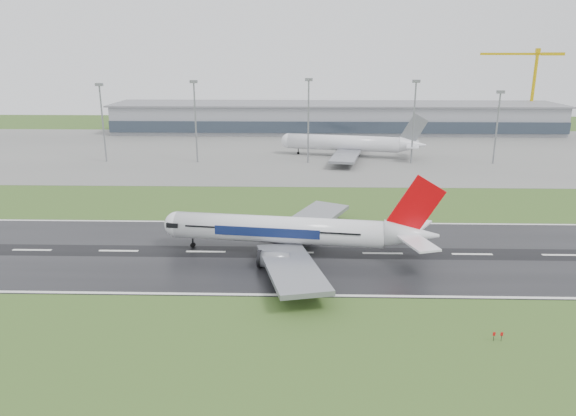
{
  "coord_description": "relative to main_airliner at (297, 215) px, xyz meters",
  "views": [
    {
      "loc": [
        -18.39,
        -112.71,
        44.16
      ],
      "look_at": [
        -21.64,
        12.0,
        7.0
      ],
      "focal_mm": 33.31,
      "sensor_mm": 36.0,
      "label": 1
    }
  ],
  "objects": [
    {
      "name": "tower_crane",
      "position": [
        131.88,
        200.33,
        13.15
      ],
      "size": [
        45.28,
        6.71,
        44.64
      ],
      "primitive_type": null,
      "rotation": [
        0.0,
        0.0,
        -0.09
      ],
      "color": "#D0A708",
      "rests_on": "ground"
    },
    {
      "name": "floodmast_1",
      "position": [
        -41.55,
        100.33,
        6.55
      ],
      "size": [
        0.64,
        0.64,
        31.45
      ],
      "primitive_type": "cylinder",
      "color": "gray",
      "rests_on": "ground"
    },
    {
      "name": "terminal",
      "position": [
        19.29,
        185.33,
        -1.67
      ],
      "size": [
        240.0,
        36.0,
        15.0
      ],
      "primitive_type": "cube",
      "color": "gray",
      "rests_on": "ground"
    },
    {
      "name": "ground",
      "position": [
        19.29,
        0.33,
        -9.17
      ],
      "size": [
        520.0,
        520.0,
        0.0
      ],
      "primitive_type": "plane",
      "color": "#32511D",
      "rests_on": "ground"
    },
    {
      "name": "floodmast_4",
      "position": [
        77.74,
        100.33,
        4.69
      ],
      "size": [
        0.64,
        0.64,
        27.71
      ],
      "primitive_type": "cylinder",
      "color": "gray",
      "rests_on": "ground"
    },
    {
      "name": "parked_airliner",
      "position": [
        21.06,
        113.93,
        0.09
      ],
      "size": [
        73.17,
        69.81,
        18.36
      ],
      "primitive_type": null,
      "rotation": [
        0.0,
        0.0,
        -0.2
      ],
      "color": "silver",
      "rests_on": "apron"
    },
    {
      "name": "floodmast_3",
      "position": [
        44.97,
        100.33,
        6.69
      ],
      "size": [
        0.64,
        0.64,
        31.71
      ],
      "primitive_type": "cylinder",
      "color": "gray",
      "rests_on": "ground"
    },
    {
      "name": "floodmast_0",
      "position": [
        -78.97,
        100.33,
        5.95
      ],
      "size": [
        0.64,
        0.64,
        30.25
      ],
      "primitive_type": "cylinder",
      "color": "gray",
      "rests_on": "ground"
    },
    {
      "name": "floodmast_2",
      "position": [
        3.43,
        100.33,
        6.96
      ],
      "size": [
        0.64,
        0.64,
        32.26
      ],
      "primitive_type": "cylinder",
      "color": "gray",
      "rests_on": "ground"
    },
    {
      "name": "runway",
      "position": [
        19.29,
        0.33,
        -9.12
      ],
      "size": [
        400.0,
        45.0,
        0.1
      ],
      "primitive_type": "cube",
      "color": "black",
      "rests_on": "ground"
    },
    {
      "name": "apron",
      "position": [
        19.29,
        125.33,
        -9.13
      ],
      "size": [
        400.0,
        130.0,
        0.08
      ],
      "primitive_type": "cube",
      "color": "slate",
      "rests_on": "ground"
    },
    {
      "name": "main_airliner",
      "position": [
        0.0,
        0.0,
        0.0
      ],
      "size": [
        68.37,
        65.84,
        18.14
      ],
      "primitive_type": null,
      "rotation": [
        0.0,
        0.0,
        -0.13
      ],
      "color": "white",
      "rests_on": "runway"
    }
  ]
}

